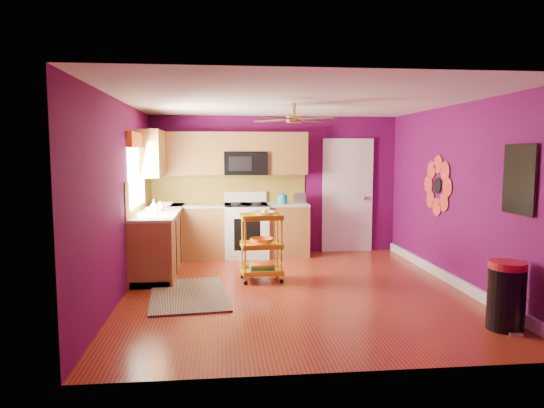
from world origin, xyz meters
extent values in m
plane|color=maroon|center=(0.00, 0.00, 0.00)|extent=(5.00, 5.00, 0.00)
cube|color=#590A48|center=(0.00, 2.50, 1.25)|extent=(4.50, 0.04, 2.50)
cube|color=#590A48|center=(0.00, -2.50, 1.25)|extent=(4.50, 0.04, 2.50)
cube|color=#590A48|center=(-2.25, 0.00, 1.25)|extent=(0.04, 5.00, 2.50)
cube|color=#590A48|center=(2.25, 0.00, 1.25)|extent=(0.04, 5.00, 2.50)
cube|color=silver|center=(0.00, 0.00, 2.50)|extent=(4.50, 5.00, 0.04)
cube|color=white|center=(2.22, 0.00, 0.07)|extent=(0.05, 4.90, 0.14)
cube|color=brown|center=(-1.95, 1.35, 0.45)|extent=(0.60, 2.30, 0.90)
cube|color=brown|center=(-0.85, 2.20, 0.45)|extent=(2.80, 0.60, 0.90)
cube|color=beige|center=(-1.95, 1.35, 0.92)|extent=(0.63, 2.30, 0.04)
cube|color=beige|center=(-0.85, 2.20, 0.92)|extent=(2.80, 0.63, 0.04)
cube|color=black|center=(-1.95, 1.35, 0.05)|extent=(0.54, 2.30, 0.10)
cube|color=black|center=(-0.85, 2.20, 0.05)|extent=(2.80, 0.54, 0.10)
cube|color=white|center=(-0.55, 2.17, 0.46)|extent=(0.76, 0.66, 0.92)
cube|color=black|center=(-0.55, 2.17, 0.93)|extent=(0.76, 0.62, 0.03)
cube|color=white|center=(-0.55, 2.45, 1.04)|extent=(0.76, 0.06, 0.18)
cube|color=black|center=(-0.55, 1.84, 0.45)|extent=(0.45, 0.02, 0.55)
cube|color=brown|center=(-1.59, 2.33, 1.83)|extent=(1.32, 0.33, 0.75)
cube|color=brown|center=(0.19, 2.33, 1.83)|extent=(0.72, 0.33, 0.75)
cube|color=brown|center=(-0.55, 2.33, 2.03)|extent=(0.76, 0.33, 0.34)
cube|color=brown|center=(-2.08, 1.85, 1.83)|extent=(0.33, 1.30, 0.75)
cube|color=black|center=(-0.55, 2.30, 1.65)|extent=(0.76, 0.38, 0.40)
cube|color=brown|center=(-0.85, 2.49, 1.20)|extent=(2.80, 0.01, 0.51)
cube|color=brown|center=(-2.24, 1.35, 1.20)|extent=(0.01, 2.30, 0.51)
cube|color=white|center=(-2.23, 1.05, 1.55)|extent=(0.03, 1.20, 1.00)
cube|color=orange|center=(-2.20, 1.05, 2.02)|extent=(0.08, 1.35, 0.22)
cube|color=white|center=(1.35, 2.48, 1.02)|extent=(0.85, 0.04, 2.05)
cube|color=white|center=(1.35, 2.46, 1.02)|extent=(0.95, 0.02, 2.15)
sphere|color=#BF8C3F|center=(1.67, 2.42, 1.00)|extent=(0.07, 0.07, 0.07)
cylinder|color=black|center=(2.23, 0.60, 1.35)|extent=(0.01, 0.24, 0.24)
cube|color=#189E83|center=(2.23, -1.40, 1.55)|extent=(0.03, 0.52, 0.72)
cube|color=black|center=(2.21, -1.40, 1.55)|extent=(0.01, 0.56, 0.76)
cylinder|color=#BF8C3F|center=(0.00, 0.20, 2.42)|extent=(0.06, 0.06, 0.16)
cylinder|color=#BF8C3F|center=(0.00, 0.20, 2.28)|extent=(0.20, 0.20, 0.08)
cube|color=#4C2D19|center=(0.27, 0.47, 2.28)|extent=(0.47, 0.47, 0.01)
cube|color=#4C2D19|center=(-0.27, 0.47, 2.28)|extent=(0.47, 0.47, 0.01)
cube|color=#4C2D19|center=(-0.27, -0.07, 2.28)|extent=(0.47, 0.47, 0.01)
cube|color=#4C2D19|center=(0.27, -0.07, 2.28)|extent=(0.47, 0.47, 0.01)
cube|color=black|center=(-1.41, -0.13, 0.01)|extent=(1.11, 1.65, 0.02)
cylinder|color=yellow|center=(-0.66, 0.30, 0.49)|extent=(0.03, 0.03, 0.89)
cylinder|color=yellow|center=(-0.14, 0.33, 0.49)|extent=(0.03, 0.03, 0.89)
cylinder|color=yellow|center=(-0.68, 0.65, 0.49)|extent=(0.03, 0.03, 0.89)
cylinder|color=yellow|center=(-0.17, 0.69, 0.49)|extent=(0.03, 0.03, 0.89)
sphere|color=black|center=(-0.66, 0.30, 0.03)|extent=(0.06, 0.06, 0.06)
sphere|color=black|center=(-0.14, 0.33, 0.03)|extent=(0.06, 0.06, 0.06)
sphere|color=black|center=(-0.68, 0.65, 0.03)|extent=(0.06, 0.06, 0.06)
sphere|color=black|center=(-0.17, 0.69, 0.03)|extent=(0.06, 0.06, 0.06)
cube|color=yellow|center=(-0.41, 0.49, 0.91)|extent=(0.61, 0.46, 0.03)
cube|color=yellow|center=(-0.41, 0.49, 0.50)|extent=(0.61, 0.46, 0.03)
cube|color=yellow|center=(-0.41, 0.49, 0.13)|extent=(0.61, 0.46, 0.03)
imported|color=beige|center=(-0.36, 0.50, 0.97)|extent=(0.34, 0.34, 0.08)
sphere|color=yellow|center=(-0.36, 0.50, 0.99)|extent=(0.11, 0.11, 0.11)
imported|color=orange|center=(-0.41, 0.49, 0.57)|extent=(0.35, 0.35, 0.10)
cube|color=navy|center=(-0.41, 0.49, 0.16)|extent=(0.35, 0.28, 0.04)
cube|color=#267233|center=(-0.41, 0.49, 0.20)|extent=(0.35, 0.28, 0.04)
cube|color=orange|center=(-0.41, 0.49, 0.24)|extent=(0.35, 0.28, 0.03)
cylinder|color=black|center=(1.96, -1.68, 0.32)|extent=(0.39, 0.39, 0.64)
cylinder|color=#AA1820|center=(1.96, -1.68, 0.68)|extent=(0.37, 0.37, 0.07)
cube|color=beige|center=(1.96, -1.87, 0.02)|extent=(0.13, 0.07, 0.03)
cylinder|color=#167BA8|center=(0.09, 2.13, 1.02)|extent=(0.18, 0.18, 0.16)
sphere|color=#167BA8|center=(0.09, 2.13, 1.12)|extent=(0.06, 0.06, 0.06)
cube|color=beige|center=(0.40, 2.18, 1.03)|extent=(0.22, 0.15, 0.18)
imported|color=#EA3F72|center=(-1.97, 0.93, 1.04)|extent=(0.09, 0.10, 0.21)
imported|color=white|center=(-1.92, 1.28, 1.02)|extent=(0.12, 0.12, 0.16)
imported|color=white|center=(-1.92, 1.92, 0.97)|extent=(0.27, 0.27, 0.07)
imported|color=white|center=(-2.04, 0.93, 0.99)|extent=(0.12, 0.12, 0.09)
camera|label=1|loc=(-0.96, -6.31, 1.83)|focal=32.00mm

